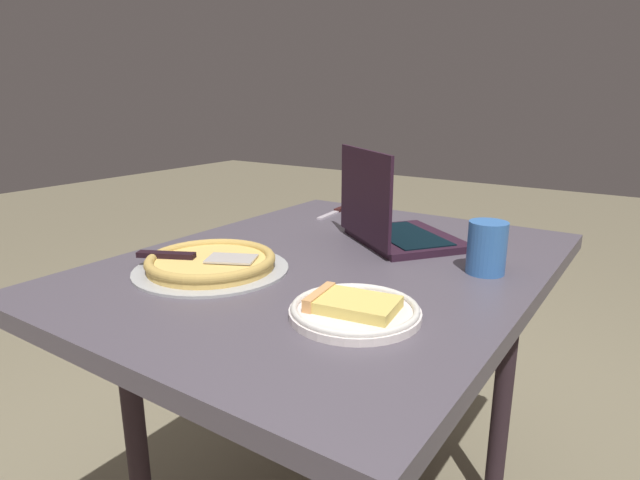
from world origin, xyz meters
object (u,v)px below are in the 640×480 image
Objects in this scene: drink_cup at (487,247)px; pizza_plate at (354,309)px; laptop at (392,224)px; dining_table at (332,292)px; table_knife at (337,211)px; pizza_tray at (211,263)px.

pizza_plate is at bearing 162.15° from drink_cup.
drink_cup is (-0.10, -0.27, 0.01)m from laptop.
pizza_plate reaches higher than dining_table.
table_knife is (0.45, 0.27, 0.08)m from dining_table.
pizza_plate is at bearing -95.72° from pizza_tray.
pizza_plate is at bearing -161.14° from laptop.
pizza_tray is (-0.42, 0.23, -0.03)m from laptop.
dining_table is 0.25m from laptop.
pizza_tray is 0.60m from drink_cup.
pizza_tray reaches higher than table_knife.
dining_table is 0.53m from table_knife.
pizza_tray is 2.97× the size of drink_cup.
pizza_tray is at bearing -172.27° from table_knife.
table_knife is at bearing 31.12° from dining_table.
drink_cup is (0.36, -0.12, 0.04)m from pizza_plate.
laptop is 0.29m from drink_cup.
laptop is 1.85× the size of table_knife.
pizza_tray is at bearing 122.65° from drink_cup.
table_knife is 0.68m from drink_cup.
drink_cup reaches higher than dining_table.
table_knife is (0.70, 0.48, -0.01)m from pizza_plate.
pizza_plate is at bearing -145.64° from table_knife.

